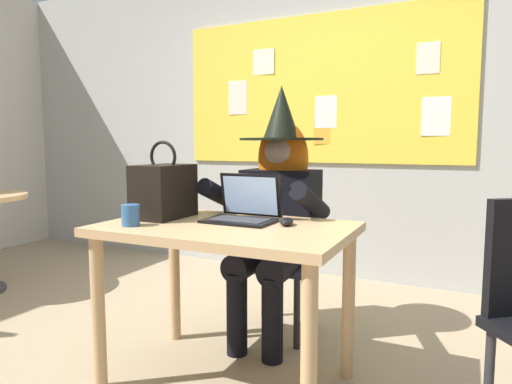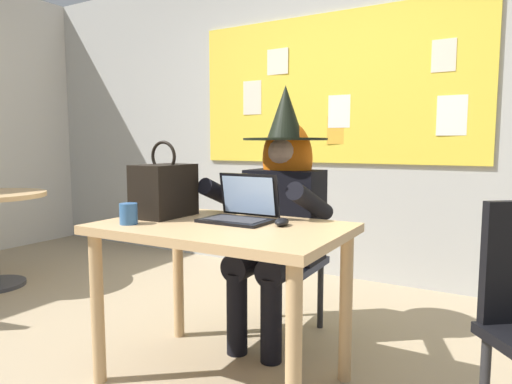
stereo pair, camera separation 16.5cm
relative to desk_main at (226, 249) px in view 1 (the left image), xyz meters
name	(u,v)px [view 1 (the left image)]	position (x,y,z in m)	size (l,w,h in m)	color
ground_plane	(181,380)	(-0.20, -0.08, -0.63)	(24.00, 24.00, 0.00)	tan
wall_back_bulletin	(319,114)	(-0.20, 1.90, 0.72)	(6.66, 2.09, 2.68)	#B2B2AD
desk_main	(226,249)	(0.00, 0.00, 0.00)	(1.12, 0.71, 0.74)	tan
chair_at_desk	(284,247)	(-0.01, 0.71, -0.14)	(0.43, 0.43, 0.89)	#2D3347
person_costumed	(277,201)	(0.00, 0.59, 0.15)	(0.61, 0.71, 1.43)	black
laptop	(243,210)	(0.02, 0.12, 0.16)	(0.32, 0.25, 0.22)	black
computer_mouse	(287,222)	(0.25, 0.10, 0.13)	(0.06, 0.10, 0.03)	black
handbag	(164,190)	(-0.37, 0.04, 0.25)	(0.20, 0.30, 0.38)	black
coffee_mug	(131,215)	(-0.36, -0.21, 0.16)	(0.08, 0.08, 0.10)	#336099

